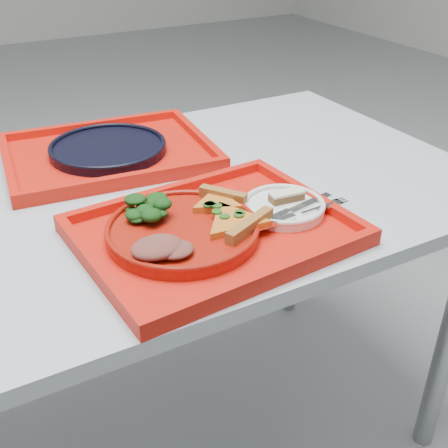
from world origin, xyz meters
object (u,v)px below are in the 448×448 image
at_px(tray_main, 214,234).
at_px(navy_plate, 108,149).
at_px(tray_far, 109,155).
at_px(dinner_plate, 183,232).
at_px(dessert_bar, 287,196).

relative_size(tray_main, navy_plate, 1.73).
relative_size(tray_far, navy_plate, 1.73).
bearing_deg(dinner_plate, tray_main, -10.30).
relative_size(dinner_plate, dessert_bar, 3.91).
height_order(dinner_plate, navy_plate, dinner_plate).
distance_m(dinner_plate, dessert_bar, 0.21).
bearing_deg(dinner_plate, tray_far, 89.01).
bearing_deg(navy_plate, dessert_bar, -62.98).
bearing_deg(tray_main, dessert_bar, 0.58).
bearing_deg(tray_far, dinner_plate, -85.26).
distance_m(tray_far, navy_plate, 0.01).
height_order(tray_main, navy_plate, navy_plate).
xyz_separation_m(tray_far, navy_plate, (0.00, 0.00, 0.01)).
xyz_separation_m(tray_main, dinner_plate, (-0.05, 0.01, 0.02)).
height_order(tray_main, dessert_bar, dessert_bar).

